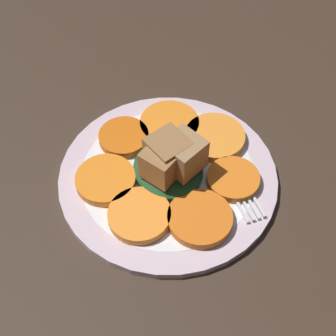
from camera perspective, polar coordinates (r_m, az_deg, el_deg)
The scene contains 11 objects.
table_slab at distance 56.95cm, azimuth -0.00°, elevation -1.90°, with size 120.00×120.00×2.00cm, color #38281E.
plate at distance 55.72cm, azimuth -0.00°, elevation -0.99°, with size 25.89×25.89×1.05cm.
carrot_slice_0 at distance 58.42cm, azimuth -5.41°, elevation 3.78°, with size 6.22×6.22×1.04cm, color #D45E12.
carrot_slice_1 at distance 54.53cm, azimuth -7.61°, elevation -1.41°, with size 7.00×7.00×1.04cm, color orange.
carrot_slice_2 at distance 51.44cm, azimuth -3.50°, elevation -5.77°, with size 6.97×6.97×1.04cm, color orange.
carrot_slice_3 at distance 51.40cm, azimuth 4.33°, elevation -5.92°, with size 7.17×7.17×1.04cm, color orange.
carrot_slice_4 at distance 54.61cm, azimuth 7.94°, elevation -1.36°, with size 6.13×6.13×1.04cm, color orange.
carrot_slice_5 at distance 58.45cm, azimuth 5.73°, elevation 3.77°, with size 7.48×7.48×1.04cm, color orange.
carrot_slice_6 at distance 59.65cm, azimuth 0.18°, elevation 5.38°, with size 7.53×7.53×1.04cm, color orange.
center_pile at distance 53.12cm, azimuth 0.26°, elevation 0.92°, with size 8.82×7.95×5.80cm.
fork at distance 56.19cm, azimuth 7.02°, elevation 0.38°, with size 17.25×3.98×0.40cm.
Camera 1 is at (-29.36, 15.60, 47.24)cm, focal length 50.00 mm.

